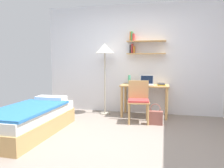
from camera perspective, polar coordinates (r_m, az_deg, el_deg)
ground_plane at (r=3.53m, az=1.15°, el=-14.81°), size 5.28×5.28×0.00m
wall_back at (r=5.29m, az=5.97°, el=6.56°), size 4.40×0.27×2.60m
bed at (r=4.08m, az=-20.54°, el=-8.78°), size 0.86×1.86×0.54m
desk at (r=4.98m, az=8.57°, el=-1.72°), size 1.07×0.56×0.72m
desk_chair at (r=4.52m, az=6.93°, el=-3.93°), size 0.49×0.47×0.85m
standing_lamp at (r=5.12m, az=-1.92°, el=8.46°), size 0.42×0.42×1.66m
laptop at (r=4.97m, az=9.05°, el=0.45°), size 0.31×0.23×0.22m
water_bottle at (r=5.05m, az=4.55°, el=1.15°), size 0.06×0.06×0.21m
book_stack at (r=4.91m, az=12.80°, el=-0.08°), size 0.18×0.24×0.05m
handbag at (r=4.44m, az=11.25°, el=-8.54°), size 0.29×0.12×0.42m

